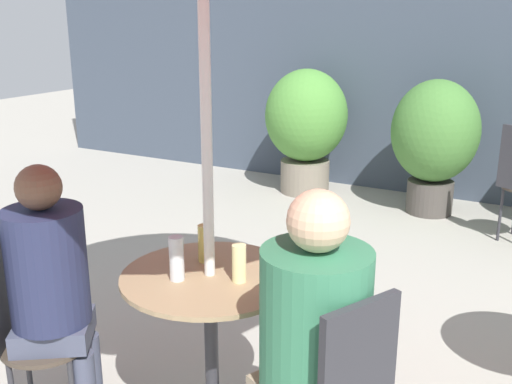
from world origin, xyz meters
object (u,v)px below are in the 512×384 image
(beer_glass_0, at_px, (239,263))
(beer_glass_1, at_px, (206,243))
(seated_person_0, at_px, (52,283))
(cafe_table_near, at_px, (211,311))
(potted_plant_0, at_px, (306,123))
(seated_person_1, at_px, (311,338))
(beer_glass_2, at_px, (177,258))
(potted_plant_1, at_px, (435,137))
(bistro_chair_0, at_px, (20,320))

(beer_glass_0, relative_size, beer_glass_1, 0.95)
(seated_person_0, bearing_deg, beer_glass_1, -77.39)
(cafe_table_near, relative_size, beer_glass_1, 4.54)
(seated_person_0, relative_size, potted_plant_0, 0.97)
(seated_person_0, relative_size, beer_glass_0, 7.83)
(seated_person_1, relative_size, beer_glass_2, 6.81)
(beer_glass_2, bearing_deg, seated_person_1, -14.20)
(potted_plant_1, bearing_deg, bistro_chair_0, -101.48)
(beer_glass_0, height_order, potted_plant_0, potted_plant_0)
(bistro_chair_0, distance_m, beer_glass_0, 0.94)
(cafe_table_near, xyz_separation_m, potted_plant_0, (-1.14, 3.58, 0.15))
(potted_plant_1, bearing_deg, seated_person_0, -100.00)
(seated_person_1, bearing_deg, beer_glass_2, -78.44)
(bistro_chair_0, xyz_separation_m, beer_glass_2, (0.56, 0.33, 0.26))
(beer_glass_1, bearing_deg, beer_glass_2, -89.45)
(beer_glass_0, relative_size, potted_plant_0, 0.12)
(beer_glass_1, height_order, potted_plant_0, potted_plant_0)
(potted_plant_0, bearing_deg, seated_person_1, -66.02)
(cafe_table_near, height_order, potted_plant_1, potted_plant_1)
(cafe_table_near, bearing_deg, seated_person_1, -25.76)
(seated_person_1, bearing_deg, bistro_chair_0, -56.60)
(cafe_table_near, distance_m, potted_plant_1, 3.51)
(seated_person_0, height_order, beer_glass_1, seated_person_0)
(cafe_table_near, bearing_deg, beer_glass_1, 129.95)
(seated_person_1, xyz_separation_m, beer_glass_2, (-0.66, 0.17, 0.09))
(beer_glass_1, distance_m, potted_plant_0, 3.62)
(seated_person_1, bearing_deg, potted_plant_1, -147.88)
(beer_glass_1, xyz_separation_m, beer_glass_2, (0.00, -0.22, 0.01))
(bistro_chair_0, relative_size, beer_glass_1, 5.87)
(potted_plant_0, height_order, potted_plant_1, potted_plant_0)
(bistro_chair_0, height_order, potted_plant_0, potted_plant_0)
(beer_glass_1, bearing_deg, seated_person_1, -30.08)
(seated_person_0, relative_size, beer_glass_1, 7.47)
(beer_glass_2, bearing_deg, cafe_table_near, 51.15)
(seated_person_0, relative_size, potted_plant_1, 1.00)
(beer_glass_1, relative_size, beer_glass_2, 0.89)
(bistro_chair_0, relative_size, beer_glass_2, 5.19)
(cafe_table_near, height_order, beer_glass_1, beer_glass_1)
(bistro_chair_0, relative_size, potted_plant_1, 0.78)
(cafe_table_near, height_order, seated_person_0, seated_person_0)
(beer_glass_1, bearing_deg, potted_plant_0, 106.83)
(potted_plant_0, bearing_deg, cafe_table_near, -72.32)
(bistro_chair_0, distance_m, seated_person_0, 0.22)
(beer_glass_2, height_order, potted_plant_0, potted_plant_0)
(cafe_table_near, distance_m, seated_person_1, 0.66)
(beer_glass_1, bearing_deg, cafe_table_near, -50.05)
(beer_glass_2, height_order, potted_plant_1, potted_plant_1)
(cafe_table_near, xyz_separation_m, potted_plant_1, (0.15, 3.51, 0.15))
(cafe_table_near, bearing_deg, beer_glass_0, -1.77)
(cafe_table_near, relative_size, potted_plant_0, 0.59)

